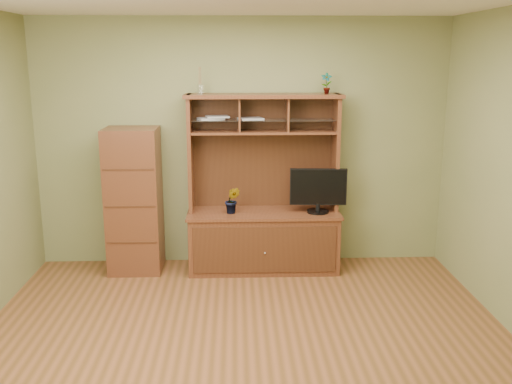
{
  "coord_description": "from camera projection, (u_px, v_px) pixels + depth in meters",
  "views": [
    {
      "loc": [
        -0.07,
        -4.23,
        2.28
      ],
      "look_at": [
        0.13,
        1.2,
        0.99
      ],
      "focal_mm": 40.0,
      "sensor_mm": 36.0,
      "label": 1
    }
  ],
  "objects": [
    {
      "name": "orchid_plant",
      "position": [
        232.0,
        200.0,
        6.05
      ],
      "size": [
        0.18,
        0.15,
        0.29
      ],
      "primitive_type": "imported",
      "rotation": [
        0.0,
        0.0,
        -0.18
      ],
      "color": "#2D521C",
      "rests_on": "media_hutch"
    },
    {
      "name": "room",
      "position": [
        245.0,
        182.0,
        4.33
      ],
      "size": [
        4.54,
        4.04,
        2.74
      ],
      "color": "brown",
      "rests_on": "ground"
    },
    {
      "name": "media_hutch",
      "position": [
        263.0,
        222.0,
        6.21
      ],
      "size": [
        1.66,
        0.61,
        1.9
      ],
      "color": "#472214",
      "rests_on": "room"
    },
    {
      "name": "magazines",
      "position": [
        226.0,
        118.0,
        6.01
      ],
      "size": [
        0.72,
        0.26,
        0.04
      ],
      "color": "#ABABB0",
      "rests_on": "media_hutch"
    },
    {
      "name": "side_cabinet",
      "position": [
        134.0,
        201.0,
        6.1
      ],
      "size": [
        0.56,
        0.51,
        1.56
      ],
      "color": "#472214",
      "rests_on": "room"
    },
    {
      "name": "reed_diffuser",
      "position": [
        200.0,
        83.0,
        5.91
      ],
      "size": [
        0.06,
        0.06,
        0.28
      ],
      "color": "silver",
      "rests_on": "media_hutch"
    },
    {
      "name": "monitor",
      "position": [
        318.0,
        190.0,
        6.06
      ],
      "size": [
        0.61,
        0.23,
        0.48
      ],
      "rotation": [
        0.0,
        0.0,
        -0.07
      ],
      "color": "black",
      "rests_on": "media_hutch"
    },
    {
      "name": "top_plant",
      "position": [
        326.0,
        83.0,
        5.96
      ],
      "size": [
        0.13,
        0.1,
        0.22
      ],
      "primitive_type": "imported",
      "rotation": [
        0.0,
        0.0,
        -0.22
      ],
      "color": "#2A6B25",
      "rests_on": "media_hutch"
    }
  ]
}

